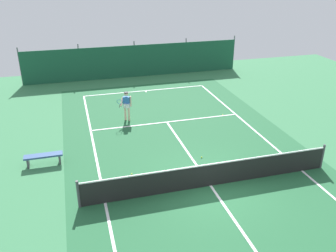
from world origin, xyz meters
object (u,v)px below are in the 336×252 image
(tennis_ball_midcourt, at_px, (132,174))
(tennis_ball_by_sideline, at_px, (223,115))
(tennis_net, at_px, (211,175))
(courtside_bench, at_px, (44,157))
(tennis_ball_near_player, at_px, (202,157))
(parked_car, at_px, (139,58))
(tennis_player, at_px, (126,104))

(tennis_ball_midcourt, distance_m, tennis_ball_by_sideline, 7.85)
(tennis_net, relative_size, courtside_bench, 6.33)
(tennis_ball_near_player, xyz_separation_m, courtside_bench, (-6.75, 1.29, 0.34))
(tennis_ball_near_player, height_order, parked_car, parked_car)
(tennis_player, height_order, tennis_ball_midcourt, tennis_player)
(tennis_net, distance_m, tennis_player, 7.55)
(tennis_ball_by_sideline, height_order, courtside_bench, courtside_bench)
(tennis_ball_by_sideline, height_order, parked_car, parked_car)
(tennis_ball_near_player, bearing_deg, courtside_bench, 169.20)
(tennis_ball_near_player, height_order, courtside_bench, courtside_bench)
(tennis_net, distance_m, courtside_bench, 7.19)
(tennis_ball_by_sideline, xyz_separation_m, courtside_bench, (-9.64, -3.03, 0.34))
(tennis_ball_midcourt, bearing_deg, tennis_player, 82.06)
(tennis_ball_near_player, bearing_deg, tennis_ball_midcourt, -170.60)
(tennis_player, height_order, tennis_ball_by_sideline, tennis_player)
(tennis_ball_near_player, relative_size, tennis_ball_by_sideline, 1.00)
(tennis_net, height_order, tennis_ball_near_player, tennis_net)
(tennis_player, bearing_deg, tennis_ball_near_player, 137.58)
(tennis_net, bearing_deg, tennis_player, 105.73)
(tennis_player, height_order, tennis_ball_near_player, tennis_player)
(parked_car, bearing_deg, tennis_ball_by_sideline, 103.36)
(tennis_net, bearing_deg, tennis_ball_by_sideline, 62.79)
(tennis_player, xyz_separation_m, courtside_bench, (-4.27, -3.80, -0.59))
(tennis_ball_by_sideline, relative_size, parked_car, 0.02)
(tennis_net, relative_size, tennis_ball_midcourt, 153.33)
(tennis_ball_midcourt, height_order, parked_car, parked_car)
(tennis_player, bearing_deg, tennis_net, 127.31)
(courtside_bench, bearing_deg, tennis_ball_midcourt, -27.70)
(tennis_net, bearing_deg, parked_car, 87.57)
(tennis_player, height_order, parked_car, parked_car)
(tennis_net, distance_m, tennis_ball_midcourt, 3.30)
(tennis_ball_by_sideline, bearing_deg, tennis_player, 171.89)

